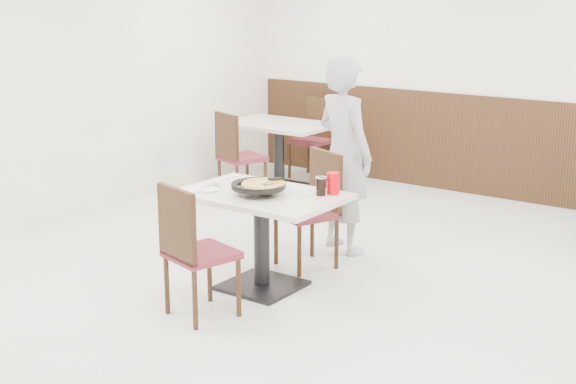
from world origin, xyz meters
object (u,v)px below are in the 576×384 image
Objects in this scene: main_table at (262,241)px; diner_person at (344,155)px; bg_table_left at (279,155)px; side_plate at (207,190)px; cola_glass at (321,187)px; bg_chair_left_far at (311,139)px; bg_chair_left_near at (242,156)px; pizza at (263,187)px; chair_far at (306,211)px; pizza_pan at (259,189)px; red_cup at (333,183)px; chair_near at (202,251)px.

main_table is 1.24m from diner_person.
main_table and bg_table_left have the same top height.
main_table is 0.57m from side_plate.
cola_glass reaches higher than bg_table_left.
bg_chair_left_near is at bearing 92.01° from bg_chair_left_far.
pizza is (0.05, -0.04, 0.44)m from main_table.
main_table is 7.06× the size of side_plate.
bg_chair_left_far reaches higher than cola_glass.
chair_far is at bearing 135.43° from cola_glass.
bg_chair_left_far reaches higher than pizza.
bg_table_left is at bearing 116.44° from side_plate.
side_plate is at bearing 87.22° from chair_far.
pizza_pan is 0.04m from pizza.
chair_far reaches higher than side_plate.
diner_person is at bearing -39.87° from bg_table_left.
pizza is at bearing -55.70° from bg_table_left.
bg_chair_left_far is at bearing 125.27° from cola_glass.
side_plate is at bearing -160.18° from pizza.
side_plate is at bearing -149.72° from red_cup.
chair_near is 1.00× the size of bg_chair_left_far.
cola_glass is at bearing 130.61° from diner_person.
pizza_pan reaches higher than side_plate.
diner_person is at bearing -6.61° from bg_chair_left_near.
red_cup reaches higher than bg_table_left.
pizza is 3.27m from bg_table_left.
pizza_pan is 1.20m from diner_person.
chair_far is 3.01× the size of pizza_pan.
pizza_pan is at bearing -72.24° from main_table.
chair_near and chair_far have the same top height.
diner_person is at bearing 73.95° from side_plate.
chair_near reaches higher than cola_glass.
pizza_pan is 0.55m from red_cup.
bg_chair_left_far reaches higher than red_cup.
bg_chair_left_near reaches higher than bg_table_left.
cola_glass is at bearing 157.80° from chair_far.
cola_glass is (0.38, 0.26, 0.02)m from pizza_pan.
red_cup is at bearing 168.16° from chair_far.
bg_table_left is (-1.77, 2.64, 0.00)m from main_table.
red_cup is (0.40, 0.33, 0.02)m from pizza.
diner_person is at bearing 90.16° from pizza_pan.
side_plate is 3.18m from bg_table_left.
side_plate is (-0.39, -0.13, -0.03)m from pizza_pan.
bg_table_left is 1.26× the size of bg_chair_left_far.
red_cup is 0.96m from diner_person.
main_table is 0.70m from red_cup.
main_table is at bearing 27.09° from side_plate.
side_plate is (-0.37, -0.78, 0.28)m from chair_far.
main_table is at bearing 103.64° from chair_near.
chair_far is at bearing 64.85° from side_plate.
side_plate is 0.18× the size of bg_chair_left_near.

